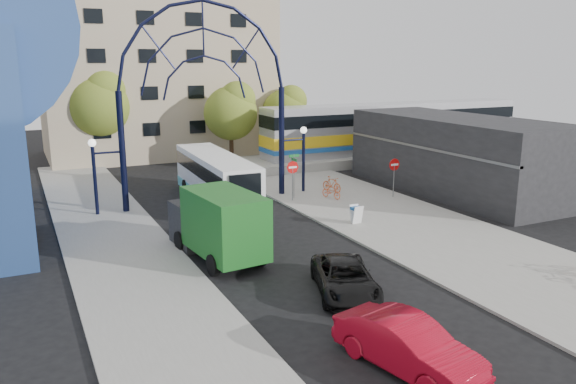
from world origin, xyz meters
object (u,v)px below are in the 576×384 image
sandwich_board (356,212)px  tree_north_b (100,103)px  do_not_enter_sign (394,168)px  street_name_sign (294,167)px  gateway_arch (204,62)px  city_bus (216,178)px  red_sedan (408,345)px  tree_north_a (232,110)px  tree_north_c (286,110)px  green_truck (217,224)px  black_suv (345,278)px  stop_sign (293,171)px  bike_near_b (332,184)px  train_car (396,127)px  bike_near_a (331,192)px

sandwich_board → tree_north_b: tree_north_b is taller
do_not_enter_sign → street_name_sign: (-5.80, 2.60, 0.15)m
gateway_arch → city_bus: (0.53, 0.07, -6.99)m
sandwich_board → city_bus: 9.58m
gateway_arch → red_sedan: gateway_arch is taller
tree_north_a → tree_north_c: size_ratio=1.08×
green_truck → black_suv: green_truck is taller
do_not_enter_sign → tree_north_a: bearing=107.0°
stop_sign → city_bus: size_ratio=0.23×
street_name_sign → city_bus: city_bus is taller
sandwich_board → stop_sign: bearing=97.6°
stop_sign → green_truck: size_ratio=0.39×
tree_north_a → tree_north_b: (-10.00, 4.00, 0.66)m
black_suv → gateway_arch: bearing=111.4°
stop_sign → red_sedan: size_ratio=0.54×
green_truck → bike_near_b: size_ratio=3.81×
stop_sign → black_suv: 14.34m
green_truck → stop_sign: bearing=39.2°
stop_sign → city_bus: bearing=154.1°
tree_north_b → city_bus: 16.87m
tree_north_c → sandwich_board: bearing=-106.5°
street_name_sign → tree_north_b: 19.81m
train_car → tree_north_a: size_ratio=3.59×
gateway_arch → tree_north_a: 13.98m
gateway_arch → red_sedan: (-0.97, -20.87, -7.80)m
tree_north_b → sandwich_board: bearing=-68.4°
sandwich_board → tree_north_a: tree_north_a is taller
black_suv → tree_north_c: bearing=88.5°
tree_north_a → bike_near_b: 13.70m
bike_near_b → sandwich_board: bearing=-124.4°
tree_north_c → black_suv: (-11.86, -29.46, -3.64)m
street_name_sign → tree_north_c: 16.95m
train_car → tree_north_c: 9.95m
tree_north_c → city_bus: bearing=-129.9°
street_name_sign → city_bus: (-4.67, 1.47, -0.57)m
red_sedan → black_suv: bearing=64.1°
tree_north_b → tree_north_a: bearing=-21.8°
stop_sign → black_suv: stop_sign is taller
bike_near_a → stop_sign: bearing=150.2°
street_name_sign → bike_near_a: street_name_sign is taller
train_car → green_truck: train_car is taller
bike_near_b → gateway_arch: bearing=158.9°
bike_near_a → black_suv: bearing=-135.6°
bike_near_b → city_bus: bearing=157.9°
gateway_arch → bike_near_a: 11.13m
city_bus → red_sedan: (-1.50, -20.94, -0.80)m
sandwich_board → do_not_enter_sign: bearing=36.7°
tree_north_b → do_not_enter_sign: bearing=-53.3°
street_name_sign → green_truck: 11.36m
do_not_enter_sign → bike_near_a: 4.25m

